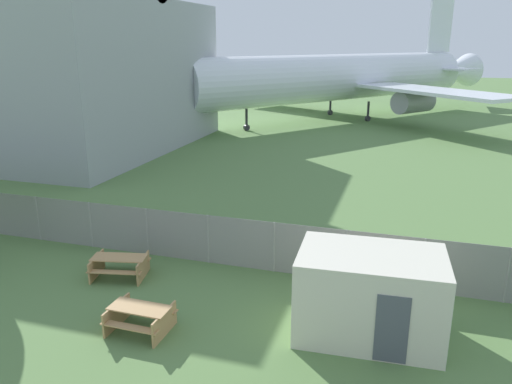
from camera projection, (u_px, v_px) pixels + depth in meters
name	position (u px, v px, depth m)	size (l,w,h in m)	color
hangar_building	(38.00, 73.00, 38.91)	(22.03, 19.96, 12.88)	#9EA3A8
perimeter_fence	(274.00, 247.00, 17.87)	(56.07, 0.07, 1.90)	gray
airplane	(341.00, 78.00, 52.01)	(32.23, 39.53, 13.68)	white
portable_cabin	(370.00, 295.00, 13.95)	(4.13, 2.80, 2.46)	beige
picnic_bench_near_cabin	(120.00, 264.00, 17.60)	(2.15, 1.78, 0.76)	tan
picnic_bench_open_grass	(140.00, 316.00, 14.30)	(1.77, 1.42, 0.76)	tan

